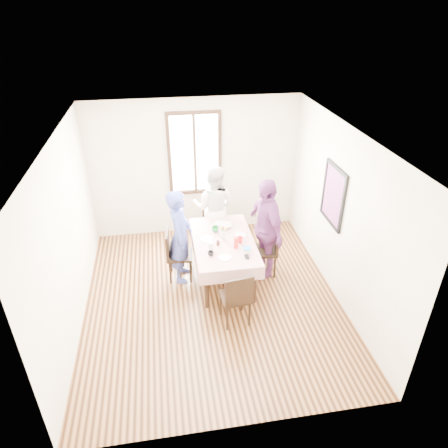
{
  "coord_description": "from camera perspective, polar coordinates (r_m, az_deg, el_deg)",
  "views": [
    {
      "loc": [
        -0.63,
        -5.02,
        4.3
      ],
      "look_at": [
        0.27,
        0.46,
        1.1
      ],
      "focal_mm": 32.36,
      "sensor_mm": 36.0,
      "label": 1
    }
  ],
  "objects": [
    {
      "name": "ground",
      "position": [
        6.64,
        -1.7,
        -10.43
      ],
      "size": [
        4.5,
        4.5,
        0.0
      ],
      "primitive_type": "plane",
      "color": "black",
      "rests_on": "ground"
    },
    {
      "name": "back_wall",
      "position": [
        7.88,
        -4.1,
        7.85
      ],
      "size": [
        4.0,
        0.0,
        4.0
      ],
      "primitive_type": "plane",
      "rotation": [
        1.57,
        0.0,
        0.0
      ],
      "color": "beige",
      "rests_on": "ground"
    },
    {
      "name": "right_wall",
      "position": [
        6.39,
        16.17,
        1.15
      ],
      "size": [
        0.0,
        4.5,
        4.5
      ],
      "primitive_type": "plane",
      "rotation": [
        1.57,
        0.0,
        -1.57
      ],
      "color": "beige",
      "rests_on": "ground"
    },
    {
      "name": "window_frame",
      "position": [
        7.75,
        -4.16,
        9.85
      ],
      "size": [
        1.02,
        0.06,
        1.62
      ],
      "primitive_type": "cube",
      "color": "black",
      "rests_on": "back_wall"
    },
    {
      "name": "window_pane",
      "position": [
        7.76,
        -4.17,
        9.88
      ],
      "size": [
        0.9,
        0.02,
        1.5
      ],
      "primitive_type": "cube",
      "color": "white",
      "rests_on": "back_wall"
    },
    {
      "name": "art_poster",
      "position": [
        6.54,
        15.22,
        3.93
      ],
      "size": [
        0.04,
        0.76,
        0.96
      ],
      "primitive_type": "cube",
      "color": "red",
      "rests_on": "right_wall"
    },
    {
      "name": "dining_table",
      "position": [
        6.85,
        -0.07,
        -5.06
      ],
      "size": [
        0.87,
        1.53,
        0.75
      ],
      "primitive_type": "cube",
      "color": "black",
      "rests_on": "ground"
    },
    {
      "name": "tablecloth",
      "position": [
        6.64,
        -0.07,
        -2.36
      ],
      "size": [
        0.99,
        1.65,
        0.01
      ],
      "primitive_type": "cube",
      "color": "maroon",
      "rests_on": "dining_table"
    },
    {
      "name": "chair_left",
      "position": [
        6.86,
        -6.25,
        -4.36
      ],
      "size": [
        0.46,
        0.46,
        0.91
      ],
      "primitive_type": "cube",
      "rotation": [
        0.0,
        0.0,
        -1.67
      ],
      "color": "black",
      "rests_on": "ground"
    },
    {
      "name": "chair_right",
      "position": [
        6.97,
        5.75,
        -3.72
      ],
      "size": [
        0.48,
        0.48,
        0.91
      ],
      "primitive_type": "cube",
      "rotation": [
        0.0,
        0.0,
        1.41
      ],
      "color": "black",
      "rests_on": "ground"
    },
    {
      "name": "chair_far",
      "position": [
        7.68,
        -1.33,
        -0.11
      ],
      "size": [
        0.43,
        0.43,
        0.91
      ],
      "primitive_type": "cube",
      "rotation": [
        0.0,
        0.0,
        3.13
      ],
      "color": "black",
      "rests_on": "ground"
    },
    {
      "name": "chair_near",
      "position": [
        5.98,
        1.58,
        -10.15
      ],
      "size": [
        0.47,
        0.47,
        0.91
      ],
      "primitive_type": "cube",
      "rotation": [
        0.0,
        0.0,
        0.12
      ],
      "color": "black",
      "rests_on": "ground"
    },
    {
      "name": "person_left",
      "position": [
        6.67,
        -6.25,
        -1.77
      ],
      "size": [
        0.49,
        0.66,
        1.64
      ],
      "primitive_type": "imported",
      "rotation": [
        0.0,
        0.0,
        1.39
      ],
      "color": "#384396",
      "rests_on": "ground"
    },
    {
      "name": "person_far",
      "position": [
        7.49,
        -1.34,
        2.26
      ],
      "size": [
        0.96,
        0.86,
        1.65
      ],
      "primitive_type": "imported",
      "rotation": [
        0.0,
        0.0,
        2.8
      ],
      "color": "silver",
      "rests_on": "ground"
    },
    {
      "name": "person_right",
      "position": [
        6.74,
        5.78,
        -0.65
      ],
      "size": [
        0.64,
        1.11,
        1.78
      ],
      "primitive_type": "imported",
      "rotation": [
        0.0,
        0.0,
        -1.37
      ],
      "color": "#6D326B",
      "rests_on": "ground"
    },
    {
      "name": "mug_black",
      "position": [
        6.25,
        -1.9,
        -4.18
      ],
      "size": [
        0.11,
        0.11,
        0.07
      ],
      "primitive_type": "imported",
      "rotation": [
        0.0,
        0.0,
        -0.17
      ],
      "color": "black",
      "rests_on": "tablecloth"
    },
    {
      "name": "mug_flag",
      "position": [
        6.55,
        2.28,
        -2.27
      ],
      "size": [
        0.15,
        0.15,
        0.1
      ],
      "primitive_type": "imported",
      "rotation": [
        0.0,
        0.0,
        0.8
      ],
      "color": "red",
      "rests_on": "tablecloth"
    },
    {
      "name": "mug_green",
      "position": [
        6.85,
        -1.26,
        -0.74
      ],
      "size": [
        0.16,
        0.16,
        0.09
      ],
      "primitive_type": "imported",
      "rotation": [
        0.0,
        0.0,
        -0.51
      ],
      "color": "#0C7226",
      "rests_on": "tablecloth"
    },
    {
      "name": "serving_bowl",
      "position": [
        6.99,
        0.17,
        -0.23
      ],
      "size": [
        0.24,
        0.24,
        0.06
      ],
      "primitive_type": "imported",
      "rotation": [
        0.0,
        0.0,
        -0.03
      ],
      "color": "white",
      "rests_on": "tablecloth"
    },
    {
      "name": "juice_carton",
      "position": [
        6.4,
        1.71,
        -2.65
      ],
      "size": [
        0.06,
        0.06,
        0.19
      ],
      "primitive_type": "cube",
      "color": "red",
      "rests_on": "tablecloth"
    },
    {
      "name": "butter_tub",
      "position": [
        6.34,
        3.25,
        -3.72
      ],
      "size": [
        0.13,
        0.13,
        0.06
      ],
      "primitive_type": "cylinder",
      "color": "white",
      "rests_on": "tablecloth"
    },
    {
      "name": "jam_jar",
      "position": [
        6.49,
        -0.85,
        -2.71
      ],
      "size": [
        0.06,
        0.06,
        0.08
      ],
      "primitive_type": "cylinder",
      "color": "black",
      "rests_on": "tablecloth"
    },
    {
      "name": "drinking_glass",
      "position": [
        6.4,
        -1.87,
        -3.05
      ],
      "size": [
        0.08,
        0.08,
        0.11
      ],
      "primitive_type": "cylinder",
      "color": "silver",
      "rests_on": "tablecloth"
    },
    {
      "name": "smartphone",
      "position": [
        6.24,
        3.25,
        -4.66
      ],
      "size": [
        0.07,
        0.13,
        0.01
      ],
      "primitive_type": "cube",
      "color": "black",
      "rests_on": "tablecloth"
    },
    {
      "name": "flower_vase",
      "position": [
        6.65,
        -0.11,
        -1.61
      ],
      "size": [
        0.06,
        0.06,
        0.12
      ],
      "primitive_type": "cylinder",
      "color": "silver",
      "rests_on": "tablecloth"
    },
    {
      "name": "plate_left",
      "position": [
        6.67,
        -2.52,
        -2.08
      ],
      "size": [
        0.2,
        0.2,
        0.01
      ],
      "primitive_type": "cylinder",
      "color": "white",
      "rests_on": "tablecloth"
    },
    {
      "name": "plate_right",
      "position": [
        6.77,
        2.27,
        -1.53
      ],
      "size": [
        0.2,
        0.2,
        0.01
      ],
      "primitive_type": "cylinder",
      "color": "white",
      "rests_on": "tablecloth"
    },
    {
      "name": "plate_far",
      "position": [
        7.12,
        -0.59,
        0.19
      ],
      "size": [
        0.2,
        0.2,
        0.01
      ],
      "primitive_type": "cylinder",
      "color": "white",
      "rests_on": "tablecloth"
    },
    {
      "name": "plate_near",
      "position": [
        6.21,
        0.15,
        -4.76
      ],
      "size": [
        0.2,
        0.2,
        0.01
      ],
      "primitive_type": "cylinder",
      "color": "white",
      "rests_on": "tablecloth"
    },
    {
      "name": "butter_lid",
      "position": [
        6.32,
        3.26,
        -3.43
      ],
      "size": [
        0.12,
        0.12,
        0.01
      ],
      "primitive_type": "cylinder",
      "color": "blue",
      "rests_on": "butter_tub"
    },
    {
      "name": "flower_bunch",
      "position": [
        6.59,
        -0.11,
        -0.79
      ],
      "size": [
        0.09,
        0.09,
        0.1
      ],
      "primitive_type": null,
      "color": "yellow",
      "rests_on": "flower_vase"
    }
  ]
}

